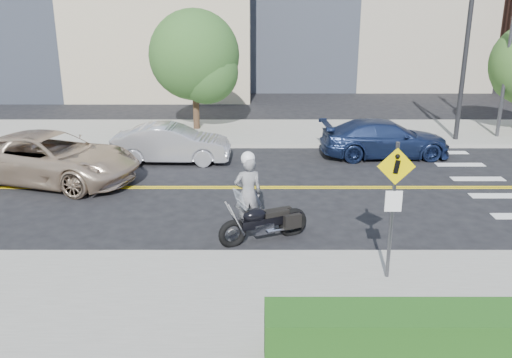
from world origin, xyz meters
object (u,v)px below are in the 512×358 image
object	(u,v)px
motorcycle	(264,214)
pedestrian_sign	(393,198)
suv	(51,158)
parked_car_silver	(172,144)
motorcyclist	(248,191)
parked_car_blue	(385,139)

from	to	relation	value
motorcycle	pedestrian_sign	bearing A→B (deg)	-65.17
suv	parked_car_silver	bearing A→B (deg)	-40.56
motorcyclist	parked_car_blue	xyz separation A→B (m)	(5.23, 7.13, -0.35)
motorcycle	parked_car_silver	bearing A→B (deg)	90.59
parked_car_blue	pedestrian_sign	bearing A→B (deg)	164.14
motorcyclist	parked_car_silver	distance (m)	7.05
motorcycle	parked_car_blue	size ratio (longest dim) A/B	0.47
motorcycle	parked_car_blue	distance (m)	9.19
pedestrian_sign	parked_car_blue	xyz separation A→B (m)	(2.18, 10.05, -1.24)
pedestrian_sign	motorcyclist	distance (m)	4.31
parked_car_silver	parked_car_blue	xyz separation A→B (m)	(8.20, 0.75, 0.00)
parked_car_blue	parked_car_silver	bearing A→B (deg)	91.63
motorcycle	suv	bearing A→B (deg)	121.33
motorcycle	parked_car_blue	world-z (taller)	parked_car_blue
motorcycle	parked_car_silver	world-z (taller)	motorcycle
motorcycle	parked_car_blue	xyz separation A→B (m)	(4.81, 7.83, 0.00)
pedestrian_sign	motorcycle	distance (m)	3.66
suv	parked_car_blue	world-z (taller)	suv
pedestrian_sign	motorcyclist	bearing A→B (deg)	136.25
pedestrian_sign	suv	size ratio (longest dim) A/B	0.50
motorcycle	parked_car_silver	size ratio (longest dim) A/B	0.54
motorcyclist	parked_car_blue	world-z (taller)	motorcyclist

